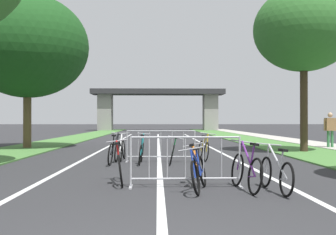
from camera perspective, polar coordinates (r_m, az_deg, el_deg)
grass_verge_left at (r=30.38m, az=-13.42°, el=-2.96°), size 3.00×63.69×0.05m
grass_verge_right at (r=30.41m, az=10.67°, el=-2.97°), size 3.00×63.69×0.05m
sidewalk_path_right at (r=31.05m, az=15.30°, el=-2.88°), size 2.12×63.69×0.08m
lane_stripe_center at (r=22.11m, az=-1.33°, el=-3.98°), size 0.14×36.85×0.01m
lane_stripe_right_lane at (r=22.28m, az=5.54°, el=-3.95°), size 0.14×36.85×0.01m
lane_stripe_left_lane at (r=22.26m, az=-8.21°, el=-3.95°), size 0.14×36.85×0.01m
overpass_bridge at (r=56.34m, az=-1.42°, el=2.23°), size 18.25×3.97×5.68m
tree_left_cypress_far at (r=21.33m, az=-19.13°, el=9.41°), size 5.94×5.94×7.54m
tree_right_oak_mid at (r=18.82m, az=18.52°, el=11.63°), size 4.30×4.30×7.15m
crowd_barrier_nearest at (r=8.40m, az=2.46°, el=-6.27°), size 2.31×0.46×1.05m
crowd_barrier_second at (r=13.45m, az=-1.01°, el=-4.07°), size 2.32×0.52×1.05m
bicycle_black_0 at (r=12.97m, az=-7.61°, el=-4.80°), size 0.47×1.78×0.99m
bicycle_white_1 at (r=14.10m, az=-6.53°, el=-4.46°), size 0.55×1.73×0.96m
bicycle_blue_2 at (r=8.00m, az=4.33°, el=-7.71°), size 0.69×1.67×0.90m
bicycle_yellow_3 at (r=14.10m, az=5.01°, el=-4.49°), size 0.55×1.62×0.98m
bicycle_orange_4 at (r=9.00m, az=4.06°, el=-6.92°), size 0.48×1.65×0.88m
bicycle_teal_5 at (r=12.94m, az=-3.76°, el=-4.87°), size 0.43×1.68×0.97m
bicycle_silver_6 at (r=8.14m, az=14.88°, el=-7.57°), size 0.53×1.73×0.92m
bicycle_green_7 at (r=12.90m, az=0.67°, el=-4.92°), size 0.53×1.63×0.88m
bicycle_purple_8 at (r=8.17m, az=10.90°, el=-7.35°), size 0.49×1.74×0.99m
bicycle_red_9 at (r=8.95m, az=-6.79°, el=-6.82°), size 0.51×1.69×0.95m
pedestrian_strolling at (r=21.29m, az=21.82°, el=-1.19°), size 0.64×0.31×1.77m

